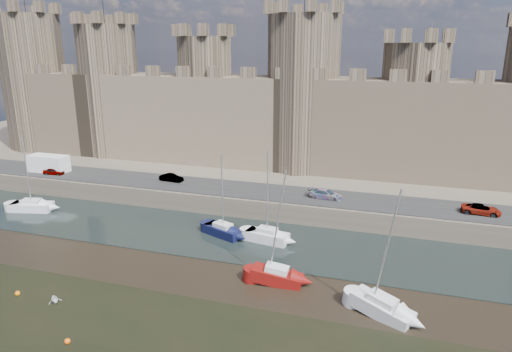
{
  "coord_description": "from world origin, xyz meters",
  "views": [
    {
      "loc": [
        16.38,
        -20.99,
        21.22
      ],
      "look_at": [
        2.82,
        22.0,
        8.23
      ],
      "focal_mm": 32.0,
      "sensor_mm": 36.0,
      "label": 1
    }
  ],
  "objects_px": {
    "car_1": "(171,178)",
    "sailboat_0": "(32,206)",
    "car_0": "(54,171)",
    "car_3": "(481,209)",
    "sailboat_1": "(223,230)",
    "sailboat_2": "(267,235)",
    "sailboat_4": "(277,275)",
    "van": "(49,164)",
    "sailboat_5": "(382,307)",
    "car_2": "(326,194)"
  },
  "relations": [
    {
      "from": "sailboat_0",
      "to": "van",
      "type": "bearing_deg",
      "value": 104.59
    },
    {
      "from": "sailboat_2",
      "to": "sailboat_5",
      "type": "distance_m",
      "value": 16.9
    },
    {
      "from": "sailboat_1",
      "to": "sailboat_2",
      "type": "relative_size",
      "value": 0.93
    },
    {
      "from": "van",
      "to": "sailboat_1",
      "type": "bearing_deg",
      "value": -16.81
    },
    {
      "from": "car_0",
      "to": "car_3",
      "type": "xyz_separation_m",
      "value": [
        58.43,
        1.09,
        0.06
      ]
    },
    {
      "from": "sailboat_5",
      "to": "sailboat_4",
      "type": "bearing_deg",
      "value": -169.77
    },
    {
      "from": "sailboat_2",
      "to": "sailboat_4",
      "type": "height_order",
      "value": "sailboat_4"
    },
    {
      "from": "car_1",
      "to": "sailboat_2",
      "type": "distance_m",
      "value": 20.23
    },
    {
      "from": "car_1",
      "to": "sailboat_0",
      "type": "height_order",
      "value": "sailboat_0"
    },
    {
      "from": "car_1",
      "to": "sailboat_4",
      "type": "relative_size",
      "value": 0.32
    },
    {
      "from": "sailboat_0",
      "to": "sailboat_2",
      "type": "bearing_deg",
      "value": -13.45
    },
    {
      "from": "car_0",
      "to": "sailboat_4",
      "type": "distance_m",
      "value": 42.59
    },
    {
      "from": "car_0",
      "to": "car_3",
      "type": "height_order",
      "value": "car_3"
    },
    {
      "from": "car_3",
      "to": "sailboat_5",
      "type": "bearing_deg",
      "value": 158.55
    },
    {
      "from": "car_1",
      "to": "van",
      "type": "relative_size",
      "value": 0.57
    },
    {
      "from": "car_2",
      "to": "sailboat_4",
      "type": "height_order",
      "value": "sailboat_4"
    },
    {
      "from": "sailboat_4",
      "to": "car_1",
      "type": "bearing_deg",
      "value": 134.14
    },
    {
      "from": "car_3",
      "to": "car_0",
      "type": "bearing_deg",
      "value": 95.53
    },
    {
      "from": "car_2",
      "to": "sailboat_0",
      "type": "relative_size",
      "value": 0.42
    },
    {
      "from": "car_0",
      "to": "sailboat_2",
      "type": "bearing_deg",
      "value": -110.63
    },
    {
      "from": "car_2",
      "to": "sailboat_4",
      "type": "distance_m",
      "value": 18.29
    },
    {
      "from": "car_2",
      "to": "sailboat_1",
      "type": "bearing_deg",
      "value": 137.87
    },
    {
      "from": "sailboat_4",
      "to": "car_3",
      "type": "bearing_deg",
      "value": 39.48
    },
    {
      "from": "car_3",
      "to": "sailboat_1",
      "type": "distance_m",
      "value": 29.7
    },
    {
      "from": "sailboat_1",
      "to": "car_1",
      "type": "bearing_deg",
      "value": 161.2
    },
    {
      "from": "car_2",
      "to": "sailboat_1",
      "type": "distance_m",
      "value": 14.14
    },
    {
      "from": "sailboat_1",
      "to": "sailboat_5",
      "type": "distance_m",
      "value": 21.27
    },
    {
      "from": "car_1",
      "to": "sailboat_0",
      "type": "distance_m",
      "value": 18.55
    },
    {
      "from": "car_1",
      "to": "car_3",
      "type": "bearing_deg",
      "value": -86.8
    },
    {
      "from": "sailboat_0",
      "to": "car_1",
      "type": "bearing_deg",
      "value": 20.77
    },
    {
      "from": "van",
      "to": "sailboat_5",
      "type": "bearing_deg",
      "value": -22.67
    },
    {
      "from": "car_0",
      "to": "car_2",
      "type": "relative_size",
      "value": 0.74
    },
    {
      "from": "car_0",
      "to": "van",
      "type": "xyz_separation_m",
      "value": [
        -1.69,
        1.04,
        0.79
      ]
    },
    {
      "from": "sailboat_2",
      "to": "car_3",
      "type": "bearing_deg",
      "value": 31.23
    },
    {
      "from": "car_0",
      "to": "car_1",
      "type": "bearing_deg",
      "value": -91.04
    },
    {
      "from": "car_2",
      "to": "sailboat_2",
      "type": "bearing_deg",
      "value": 157.86
    },
    {
      "from": "car_1",
      "to": "van",
      "type": "height_order",
      "value": "van"
    },
    {
      "from": "van",
      "to": "sailboat_0",
      "type": "distance_m",
      "value": 10.91
    },
    {
      "from": "sailboat_2",
      "to": "sailboat_0",
      "type": "bearing_deg",
      "value": -171.46
    },
    {
      "from": "van",
      "to": "car_0",
      "type": "bearing_deg",
      "value": -32.07
    },
    {
      "from": "sailboat_0",
      "to": "sailboat_2",
      "type": "distance_m",
      "value": 32.45
    },
    {
      "from": "car_2",
      "to": "sailboat_5",
      "type": "distance_m",
      "value": 22.15
    },
    {
      "from": "car_0",
      "to": "sailboat_1",
      "type": "bearing_deg",
      "value": -112.69
    },
    {
      "from": "sailboat_0",
      "to": "car_2",
      "type": "bearing_deg",
      "value": 0.97
    },
    {
      "from": "sailboat_0",
      "to": "sailboat_4",
      "type": "xyz_separation_m",
      "value": [
        35.85,
        -8.61,
        0.01
      ]
    },
    {
      "from": "car_2",
      "to": "sailboat_2",
      "type": "xyz_separation_m",
      "value": [
        -4.89,
        -9.58,
        -2.29
      ]
    },
    {
      "from": "sailboat_2",
      "to": "sailboat_4",
      "type": "bearing_deg",
      "value": -59.43
    },
    {
      "from": "car_3",
      "to": "van",
      "type": "xyz_separation_m",
      "value": [
        -60.12,
        -0.05,
        0.72
      ]
    },
    {
      "from": "sailboat_5",
      "to": "van",
      "type": "bearing_deg",
      "value": -177.27
    },
    {
      "from": "car_3",
      "to": "sailboat_5",
      "type": "height_order",
      "value": "sailboat_5"
    }
  ]
}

